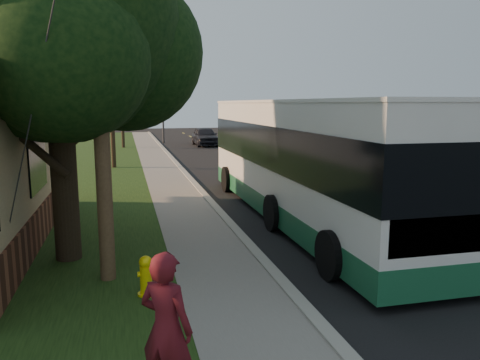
{
  "coord_description": "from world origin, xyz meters",
  "views": [
    {
      "loc": [
        -2.88,
        -8.25,
        3.52
      ],
      "look_at": [
        0.07,
        3.7,
        1.5
      ],
      "focal_mm": 35.0,
      "sensor_mm": 36.0,
      "label": 1
    }
  ],
  "objects_px": {
    "bare_tree_far": "(123,123)",
    "skateboarder": "(166,329)",
    "leafy_tree": "(57,24)",
    "distant_car": "(205,136)",
    "utility_pole": "(97,42)",
    "traffic_signal": "(163,108)",
    "bare_tree_near": "(112,129)",
    "transit_bus": "(307,157)",
    "fire_hydrant": "(146,276)"
  },
  "relations": [
    {
      "from": "bare_tree_far",
      "to": "skateboarder",
      "type": "bearing_deg",
      "value": -89.14
    },
    {
      "from": "leafy_tree",
      "to": "distant_car",
      "type": "distance_m",
      "value": 29.58
    },
    {
      "from": "utility_pole",
      "to": "skateboarder",
      "type": "xyz_separation_m",
      "value": [
        0.81,
        -4.21,
        -3.65
      ]
    },
    {
      "from": "bare_tree_far",
      "to": "traffic_signal",
      "type": "distance_m",
      "value": 5.44
    },
    {
      "from": "bare_tree_near",
      "to": "bare_tree_far",
      "type": "height_order",
      "value": "bare_tree_near"
    },
    {
      "from": "utility_pole",
      "to": "traffic_signal",
      "type": "distance_m",
      "value": 33.26
    },
    {
      "from": "transit_bus",
      "to": "distant_car",
      "type": "distance_m",
      "value": 25.95
    },
    {
      "from": "bare_tree_far",
      "to": "bare_tree_near",
      "type": "bearing_deg",
      "value": -92.39
    },
    {
      "from": "skateboarder",
      "to": "leafy_tree",
      "type": "bearing_deg",
      "value": -35.71
    },
    {
      "from": "leafy_tree",
      "to": "distant_car",
      "type": "bearing_deg",
      "value": 74.37
    },
    {
      "from": "fire_hydrant",
      "to": "utility_pole",
      "type": "relative_size",
      "value": 0.08
    },
    {
      "from": "bare_tree_far",
      "to": "transit_bus",
      "type": "distance_m",
      "value": 25.66
    },
    {
      "from": "bare_tree_near",
      "to": "distant_car",
      "type": "bearing_deg",
      "value": 60.65
    },
    {
      "from": "utility_pole",
      "to": "bare_tree_far",
      "type": "height_order",
      "value": "utility_pole"
    },
    {
      "from": "fire_hydrant",
      "to": "utility_pole",
      "type": "height_order",
      "value": "utility_pole"
    },
    {
      "from": "utility_pole",
      "to": "traffic_signal",
      "type": "relative_size",
      "value": 1.65
    },
    {
      "from": "traffic_signal",
      "to": "skateboarder",
      "type": "xyz_separation_m",
      "value": [
        -3.0,
        -37.22,
        -2.18
      ]
    },
    {
      "from": "fire_hydrant",
      "to": "distant_car",
      "type": "xyz_separation_m",
      "value": [
        6.31,
        30.82,
        0.35
      ]
    },
    {
      "from": "utility_pole",
      "to": "traffic_signal",
      "type": "xyz_separation_m",
      "value": [
        3.81,
        33.01,
        -1.47
      ]
    },
    {
      "from": "utility_pole",
      "to": "leafy_tree",
      "type": "bearing_deg",
      "value": 117.6
    },
    {
      "from": "fire_hydrant",
      "to": "skateboarder",
      "type": "xyz_separation_m",
      "value": [
        0.1,
        -3.22,
        0.55
      ]
    },
    {
      "from": "leafy_tree",
      "to": "bare_tree_far",
      "type": "bearing_deg",
      "value": 87.55
    },
    {
      "from": "distant_car",
      "to": "traffic_signal",
      "type": "bearing_deg",
      "value": 135.35
    },
    {
      "from": "distant_car",
      "to": "transit_bus",
      "type": "bearing_deg",
      "value": -92.72
    },
    {
      "from": "bare_tree_near",
      "to": "distant_car",
      "type": "distance_m",
      "value": 14.77
    },
    {
      "from": "traffic_signal",
      "to": "transit_bus",
      "type": "height_order",
      "value": "traffic_signal"
    },
    {
      "from": "fire_hydrant",
      "to": "bare_tree_near",
      "type": "bearing_deg",
      "value": 92.86
    },
    {
      "from": "bare_tree_near",
      "to": "transit_bus",
      "type": "xyz_separation_m",
      "value": [
        5.96,
        -13.07,
        -0.22
      ]
    },
    {
      "from": "traffic_signal",
      "to": "distant_car",
      "type": "relative_size",
      "value": 1.2
    },
    {
      "from": "leafy_tree",
      "to": "skateboarder",
      "type": "xyz_separation_m",
      "value": [
        1.67,
        -5.86,
        -4.18
      ]
    },
    {
      "from": "utility_pole",
      "to": "bare_tree_far",
      "type": "relative_size",
      "value": 2.25
    },
    {
      "from": "utility_pole",
      "to": "bare_tree_near",
      "type": "xyz_separation_m",
      "value": [
        -0.19,
        17.01,
        -2.48
      ]
    },
    {
      "from": "fire_hydrant",
      "to": "leafy_tree",
      "type": "xyz_separation_m",
      "value": [
        -1.57,
        2.65,
        4.73
      ]
    },
    {
      "from": "traffic_signal",
      "to": "utility_pole",
      "type": "bearing_deg",
      "value": -96.58
    },
    {
      "from": "fire_hydrant",
      "to": "bare_tree_far",
      "type": "distance_m",
      "value": 30.04
    },
    {
      "from": "fire_hydrant",
      "to": "bare_tree_far",
      "type": "bearing_deg",
      "value": 90.76
    },
    {
      "from": "fire_hydrant",
      "to": "leafy_tree",
      "type": "height_order",
      "value": "leafy_tree"
    },
    {
      "from": "bare_tree_far",
      "to": "traffic_signal",
      "type": "height_order",
      "value": "traffic_signal"
    },
    {
      "from": "leafy_tree",
      "to": "traffic_signal",
      "type": "distance_m",
      "value": 31.76
    },
    {
      "from": "bare_tree_far",
      "to": "transit_bus",
      "type": "bearing_deg",
      "value": -77.72
    },
    {
      "from": "fire_hydrant",
      "to": "bare_tree_far",
      "type": "xyz_separation_m",
      "value": [
        -0.4,
        30.0,
        1.57
      ]
    },
    {
      "from": "leafy_tree",
      "to": "bare_tree_near",
      "type": "height_order",
      "value": "leafy_tree"
    },
    {
      "from": "bare_tree_far",
      "to": "skateboarder",
      "type": "height_order",
      "value": "bare_tree_far"
    },
    {
      "from": "traffic_signal",
      "to": "distant_car",
      "type": "xyz_separation_m",
      "value": [
        3.21,
        -3.18,
        -2.38
      ]
    },
    {
      "from": "bare_tree_far",
      "to": "traffic_signal",
      "type": "relative_size",
      "value": 0.73
    },
    {
      "from": "skateboarder",
      "to": "distant_car",
      "type": "relative_size",
      "value": 0.4
    },
    {
      "from": "bare_tree_near",
      "to": "bare_tree_far",
      "type": "bearing_deg",
      "value": 87.61
    },
    {
      "from": "utility_pole",
      "to": "skateboarder",
      "type": "distance_m",
      "value": 5.63
    },
    {
      "from": "bare_tree_far",
      "to": "traffic_signal",
      "type": "bearing_deg",
      "value": 48.81
    },
    {
      "from": "utility_pole",
      "to": "transit_bus",
      "type": "distance_m",
      "value": 7.48
    }
  ]
}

